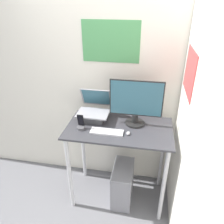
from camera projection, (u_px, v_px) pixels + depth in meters
name	position (u px, v px, depth m)	size (l,w,h in m)	color
ground_plane	(114.00, 215.00, 2.52)	(12.00, 12.00, 0.00)	slate
wall_back	(125.00, 87.00, 2.51)	(6.00, 0.06, 2.60)	silver
wall_side_right	(191.00, 124.00, 1.80)	(0.06, 6.00, 2.60)	silver
desk	(119.00, 142.00, 2.40)	(1.12, 0.62, 1.00)	#333338
laptop	(94.00, 112.00, 2.44)	(0.35, 0.35, 0.32)	#4C4C51
monitor	(136.00, 104.00, 2.27)	(0.56, 0.21, 0.50)	black
keyboard	(107.00, 132.00, 2.23)	(0.34, 0.12, 0.02)	silver
mouse	(128.00, 133.00, 2.20)	(0.04, 0.06, 0.03)	#99999E
cell_phone	(81.00, 126.00, 2.27)	(0.08, 0.08, 0.17)	#4C4C51
computer_tower	(123.00, 184.00, 2.62)	(0.23, 0.44, 0.48)	gray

